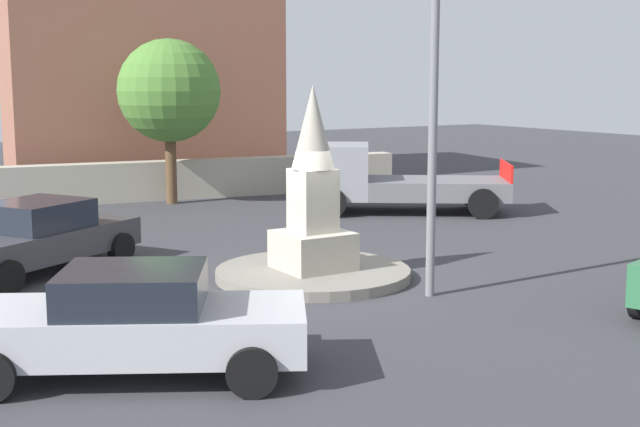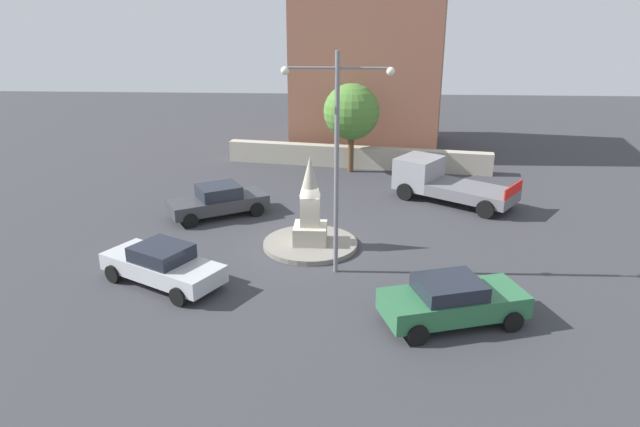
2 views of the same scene
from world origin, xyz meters
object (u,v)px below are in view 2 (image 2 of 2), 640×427
Objects in this scene: streetlamp at (337,145)px; car_dark_grey_near_island at (218,201)px; monument at (310,208)px; car_silver_parked_left at (162,264)px; car_green_far_side at (452,300)px; corner_building at (371,70)px; truck_grey_passing at (442,182)px; tree_near_wall at (351,112)px.

streetlamp reaches higher than car_dark_grey_near_island.
car_silver_parked_left is (4.89, 3.52, -0.91)m from monument.
car_dark_grey_near_island is (5.50, -5.56, -4.00)m from streetlamp.
car_green_far_side is 0.98× the size of car_silver_parked_left.
car_green_far_side is (-4.72, 5.64, -0.88)m from monument.
streetlamp is at bearing 85.03° from corner_building.
corner_building is at bearing -99.14° from monument.
car_green_far_side is 23.37m from corner_building.
car_dark_grey_near_island reaches higher than car_silver_parked_left.
streetlamp reaches higher than monument.
car_silver_parked_left is 0.79× the size of truck_grey_passing.
tree_near_wall is (1.21, 6.31, -1.61)m from corner_building.
streetlamp reaches higher than tree_near_wall.
tree_near_wall reaches higher than car_dark_grey_near_island.
car_dark_grey_near_island is at bearing 51.85° from tree_near_wall.
corner_building is (-7.20, -13.94, 4.31)m from car_dark_grey_near_island.
truck_grey_passing is 0.60× the size of corner_building.
tree_near_wall is at bearing -92.12° from streetlamp.
truck_grey_passing is (-1.36, -11.77, 0.17)m from car_green_far_side.
car_dark_grey_near_island is 16.27m from corner_building.
monument is 7.41m from car_green_far_side.
streetlamp is 1.64× the size of car_silver_parked_left.
tree_near_wall is at bearing -114.07° from car_silver_parked_left.
monument is 11.19m from tree_near_wall.
corner_building reaches higher than tree_near_wall.
streetlamp is at bearing 134.73° from car_dark_grey_near_island.
streetlamp is 6.37m from car_green_far_side.
streetlamp is 10.47m from truck_grey_passing.
monument is 0.74× the size of car_silver_parked_left.
tree_near_wall is (-6.46, -14.46, 2.70)m from car_silver_parked_left.
monument is 0.71× the size of tree_near_wall.
monument is 0.45× the size of streetlamp.
tree_near_wall reaches higher than monument.
corner_building is (-2.77, -17.25, 3.40)m from monument.
streetlamp is 1.56× the size of tree_near_wall.
car_silver_parked_left is 22.55m from corner_building.
corner_building is at bearing -85.13° from car_green_far_side.
streetlamp is 0.78× the size of corner_building.
truck_grey_passing is at bearing 106.57° from corner_building.
car_silver_parked_left is 0.47× the size of corner_building.
car_green_far_side is 17.09m from tree_near_wall.
car_silver_parked_left is at bearing -12.45° from car_green_far_side.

